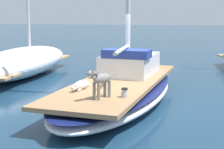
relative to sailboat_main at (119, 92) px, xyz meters
The scene contains 7 objects.
ground_plane 0.34m from the sailboat_main, ahead, with size 120.00×120.00×0.00m, color navy.
sailboat_main is the anchor object (origin of this frame).
cabin_house 1.30m from the sailboat_main, 81.46° to the left, with size 1.69×2.39×0.84m.
dog_white 1.55m from the sailboat_main, 119.83° to the right, with size 0.38×0.95×0.22m.
dog_grey 2.27m from the sailboat_main, 91.20° to the right, with size 0.52×0.86×0.70m.
deck_winch 2.00m from the sailboat_main, 76.45° to the right, with size 0.16×0.16×0.21m.
moored_boat_port_side 5.91m from the sailboat_main, 140.71° to the left, with size 2.47×7.17×7.55m.
Camera 1 is at (1.66, -9.80, 2.58)m, focal length 58.07 mm.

